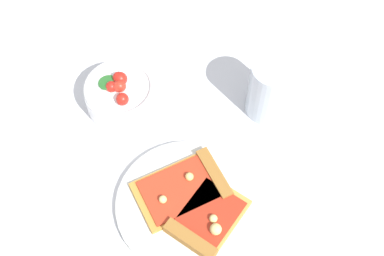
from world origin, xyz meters
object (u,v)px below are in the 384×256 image
(plate, at_px, (187,205))
(pizza_slice_near, at_px, (205,222))
(soda_glass, at_px, (270,90))
(pizza_slice_far, at_px, (186,187))
(salad_bowl, at_px, (120,94))

(plate, relative_size, pizza_slice_near, 1.56)
(plate, xyz_separation_m, soda_glass, (-0.18, -0.16, 0.05))
(pizza_slice_far, bearing_deg, pizza_slice_near, 106.80)
(plate, xyz_separation_m, pizza_slice_near, (-0.02, 0.04, 0.01))
(plate, bearing_deg, pizza_slice_far, -97.04)
(pizza_slice_near, height_order, soda_glass, soda_glass)
(pizza_slice_near, distance_m, salad_bowl, 0.28)
(pizza_slice_far, distance_m, salad_bowl, 0.21)
(pizza_slice_far, bearing_deg, soda_glass, -141.22)
(pizza_slice_near, distance_m, soda_glass, 0.26)
(soda_glass, bearing_deg, pizza_slice_far, 38.78)
(plate, relative_size, salad_bowl, 1.82)
(salad_bowl, relative_size, soda_glass, 1.07)
(salad_bowl, bearing_deg, soda_glass, 168.05)
(plate, distance_m, pizza_slice_near, 0.05)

